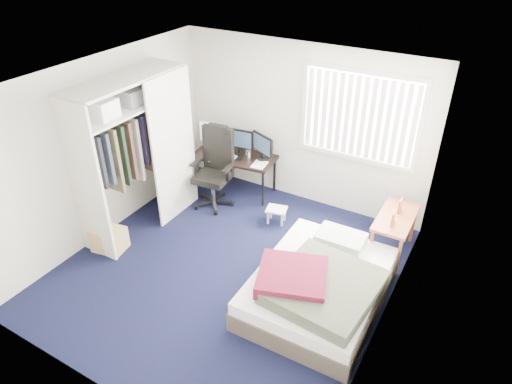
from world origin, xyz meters
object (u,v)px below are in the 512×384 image
Objects in this scene: office_chair at (215,175)px; nightstand at (396,221)px; desk at (235,152)px; bed at (319,286)px.

office_chair is 2.80m from nightstand.
desk is 2.76m from nightstand.
desk is 2.86m from bed.
bed is (-0.49, -1.36, -0.27)m from nightstand.
desk reaches higher than bed.
bed is at bearing -37.74° from desk.
nightstand is (2.73, -0.37, -0.16)m from desk.
desk is 1.09× the size of office_chair.
desk is 1.56× the size of nightstand.
nightstand is at bearing 2.33° from office_chair.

